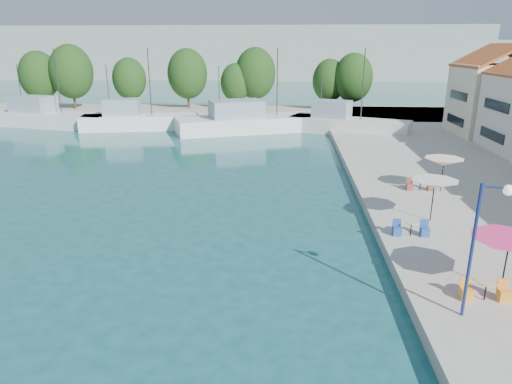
# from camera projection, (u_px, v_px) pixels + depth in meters

# --- Properties ---
(quay_far) EXTENTS (90.00, 16.00, 0.60)m
(quay_far) POSITION_uv_depth(u_px,v_px,m) (228.00, 114.00, 68.44)
(quay_far) COLOR #ABA39B
(quay_far) RESTS_ON ground
(hill_west) EXTENTS (180.00, 40.00, 16.00)m
(hill_west) POSITION_uv_depth(u_px,v_px,m) (199.00, 52.00, 155.98)
(hill_west) COLOR gray
(hill_west) RESTS_ON ground
(hill_east) EXTENTS (140.00, 40.00, 12.00)m
(hill_east) POSITION_uv_depth(u_px,v_px,m) (394.00, 58.00, 170.74)
(hill_east) COLOR gray
(hill_east) RESTS_ON ground
(building_06) EXTENTS (9.00, 8.80, 10.20)m
(building_06) POSITION_uv_depth(u_px,v_px,m) (500.00, 89.00, 49.44)
(building_06) COLOR #F0E3C0
(building_06) RESTS_ON quay_right
(trawler_01) EXTENTS (17.61, 8.01, 10.20)m
(trawler_01) POSITION_uv_depth(u_px,v_px,m) (48.00, 118.00, 59.11)
(trawler_01) COLOR silver
(trawler_01) RESTS_ON ground
(trawler_02) EXTENTS (14.76, 6.40, 10.20)m
(trawler_02) POSITION_uv_depth(u_px,v_px,m) (138.00, 121.00, 56.84)
(trawler_02) COLOR white
(trawler_02) RESTS_ON ground
(trawler_03) EXTENTS (21.09, 12.26, 10.20)m
(trawler_03) POSITION_uv_depth(u_px,v_px,m) (257.00, 122.00, 55.84)
(trawler_03) COLOR white
(trawler_03) RESTS_ON ground
(trawler_04) EXTENTS (14.45, 8.71, 10.20)m
(trawler_04) POSITION_uv_depth(u_px,v_px,m) (345.00, 124.00, 54.23)
(trawler_04) COLOR silver
(trawler_04) RESTS_ON ground
(tree_01) EXTENTS (5.93, 5.93, 8.78)m
(tree_01) POSITION_uv_depth(u_px,v_px,m) (39.00, 75.00, 70.24)
(tree_01) COLOR #3F2B19
(tree_01) RESTS_ON quay_far
(tree_02) EXTENTS (6.57, 6.57, 9.73)m
(tree_02) POSITION_uv_depth(u_px,v_px,m) (71.00, 72.00, 70.14)
(tree_02) COLOR #3F2B19
(tree_02) RESTS_ON quay_far
(tree_03) EXTENTS (5.23, 5.23, 7.75)m
(tree_03) POSITION_uv_depth(u_px,v_px,m) (129.00, 79.00, 71.93)
(tree_03) COLOR #3F2B19
(tree_03) RESTS_ON quay_far
(tree_04) EXTENTS (6.17, 6.17, 9.13)m
(tree_04) POSITION_uv_depth(u_px,v_px,m) (187.00, 74.00, 71.00)
(tree_04) COLOR #3F2B19
(tree_04) RESTS_ON quay_far
(tree_05) EXTENTS (4.70, 4.70, 6.96)m
(tree_05) POSITION_uv_depth(u_px,v_px,m) (236.00, 83.00, 70.33)
(tree_05) COLOR #3F2B19
(tree_05) RESTS_ON quay_far
(tree_06) EXTENTS (6.28, 6.28, 9.29)m
(tree_06) POSITION_uv_depth(u_px,v_px,m) (255.00, 73.00, 70.52)
(tree_06) COLOR #3F2B19
(tree_06) RESTS_ON quay_far
(tree_07) EXTENTS (5.14, 5.14, 7.61)m
(tree_07) POSITION_uv_depth(u_px,v_px,m) (329.00, 80.00, 69.46)
(tree_07) COLOR #3F2B19
(tree_07) RESTS_ON quay_far
(tree_08) EXTENTS (5.74, 5.74, 8.50)m
(tree_08) POSITION_uv_depth(u_px,v_px,m) (353.00, 78.00, 67.77)
(tree_08) COLOR #3F2B19
(tree_08) RESTS_ON quay_far
(umbrella_pink) EXTENTS (2.98, 2.98, 2.24)m
(umbrella_pink) POSITION_uv_depth(u_px,v_px,m) (509.00, 244.00, 17.66)
(umbrella_pink) COLOR black
(umbrella_pink) RESTS_ON quay_right
(umbrella_white) EXTENTS (2.56, 2.56, 2.38)m
(umbrella_white) POSITION_uv_depth(u_px,v_px,m) (435.00, 184.00, 24.91)
(umbrella_white) COLOR black
(umbrella_white) RESTS_ON quay_right
(umbrella_cream) EXTENTS (2.58, 2.58, 2.28)m
(umbrella_cream) POSITION_uv_depth(u_px,v_px,m) (444.00, 162.00, 30.12)
(umbrella_cream) COLOR black
(umbrella_cream) RESTS_ON quay_right
(cafe_table_01) EXTENTS (1.82, 0.70, 0.76)m
(cafe_table_01) POSITION_uv_depth(u_px,v_px,m) (485.00, 293.00, 17.45)
(cafe_table_01) COLOR black
(cafe_table_01) RESTS_ON quay_right
(cafe_table_02) EXTENTS (1.82, 0.70, 0.76)m
(cafe_table_02) POSITION_uv_depth(u_px,v_px,m) (411.00, 230.00, 23.42)
(cafe_table_02) COLOR black
(cafe_table_02) RESTS_ON quay_right
(cafe_table_03) EXTENTS (1.82, 0.70, 0.76)m
(cafe_table_03) POSITION_uv_depth(u_px,v_px,m) (420.00, 186.00, 30.86)
(cafe_table_03) COLOR black
(cafe_table_03) RESTS_ON quay_right
(street_lamp) EXTENTS (1.00, 0.48, 5.03)m
(street_lamp) POSITION_uv_depth(u_px,v_px,m) (486.00, 227.00, 15.38)
(street_lamp) COLOR navy
(street_lamp) RESTS_ON quay_right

